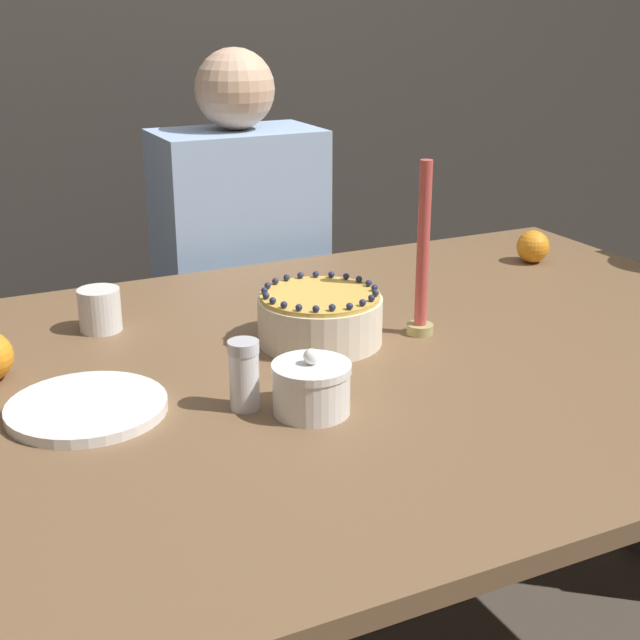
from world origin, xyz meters
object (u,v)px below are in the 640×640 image
at_px(sugar_bowl, 311,388).
at_px(candle, 422,264).
at_px(cake, 320,318).
at_px(person_man_blue_shirt, 242,325).
at_px(sugar_shaker, 244,375).

xyz_separation_m(sugar_bowl, candle, (0.32, 0.21, 0.09)).
distance_m(cake, person_man_blue_shirt, 0.76).
bearing_deg(candle, sugar_bowl, -146.87).
bearing_deg(sugar_shaker, person_man_blue_shirt, 69.29).
bearing_deg(person_man_blue_shirt, candle, 94.80).
height_order(sugar_shaker, candle, candle).
height_order(sugar_shaker, person_man_blue_shirt, person_man_blue_shirt).
distance_m(sugar_shaker, candle, 0.44).
distance_m(sugar_shaker, person_man_blue_shirt, 1.00).
distance_m(cake, sugar_shaker, 0.30).
distance_m(candle, person_man_blue_shirt, 0.83).
bearing_deg(sugar_shaker, candle, 20.82).
xyz_separation_m(sugar_bowl, sugar_shaker, (-0.08, 0.06, 0.02)).
distance_m(sugar_bowl, candle, 0.39).
relative_size(candle, person_man_blue_shirt, 0.26).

